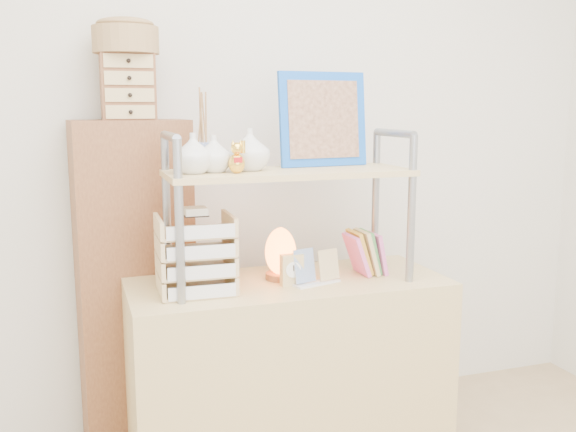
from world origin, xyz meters
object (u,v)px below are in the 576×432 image
Objects in this scene: desk at (289,374)px; salt_lamp at (280,253)px; letter_tray at (196,259)px; cabinet at (136,287)px.

desk is 0.48m from salt_lamp.
desk is 3.91× the size of letter_tray.
cabinet reaches higher than salt_lamp.
salt_lamp is at bearing -38.28° from cabinet.
salt_lamp is (0.33, 0.07, -0.02)m from letter_tray.
cabinet is 6.73× the size of salt_lamp.
cabinet is 0.49m from letter_tray.
letter_tray is at bearing -173.61° from desk.
cabinet is at bearing 146.83° from salt_lamp.
cabinet is 0.64m from salt_lamp.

